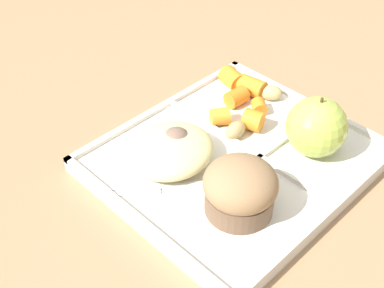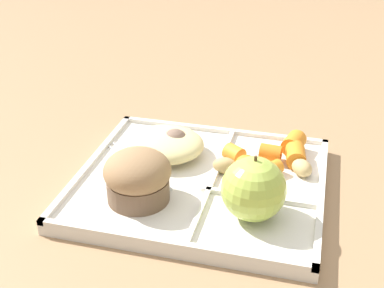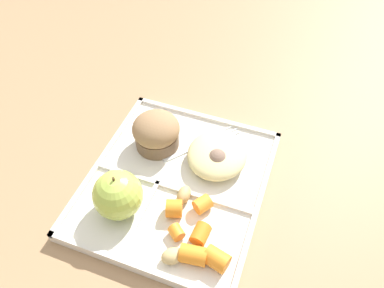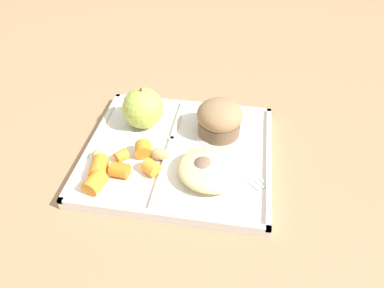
% 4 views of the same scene
% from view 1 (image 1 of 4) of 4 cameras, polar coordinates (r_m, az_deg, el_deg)
% --- Properties ---
extents(ground, '(6.00, 6.00, 0.00)m').
position_cam_1_polar(ground, '(0.66, 4.70, -2.24)').
color(ground, '#997551').
extents(lunch_tray, '(0.32, 0.28, 0.02)m').
position_cam_1_polar(lunch_tray, '(0.65, 4.77, -1.72)').
color(lunch_tray, silver).
rests_on(lunch_tray, ground).
extents(green_apple, '(0.08, 0.08, 0.08)m').
position_cam_1_polar(green_apple, '(0.64, 13.65, 1.85)').
color(green_apple, '#A8C14C').
rests_on(green_apple, lunch_tray).
extents(bran_muffin, '(0.08, 0.08, 0.07)m').
position_cam_1_polar(bran_muffin, '(0.56, 5.36, -4.99)').
color(bran_muffin, brown).
rests_on(bran_muffin, lunch_tray).
extents(carrot_slice_small, '(0.03, 0.04, 0.03)m').
position_cam_1_polar(carrot_slice_small, '(0.74, 6.65, 6.37)').
color(carrot_slice_small, orange).
rests_on(carrot_slice_small, lunch_tray).
extents(carrot_slice_center, '(0.03, 0.04, 0.03)m').
position_cam_1_polar(carrot_slice_center, '(0.76, 4.51, 7.25)').
color(carrot_slice_center, orange).
rests_on(carrot_slice_center, lunch_tray).
extents(carrot_slice_large, '(0.03, 0.03, 0.03)m').
position_cam_1_polar(carrot_slice_large, '(0.68, 6.81, 2.64)').
color(carrot_slice_large, orange).
rests_on(carrot_slice_large, lunch_tray).
extents(carrot_slice_back, '(0.03, 0.03, 0.02)m').
position_cam_1_polar(carrot_slice_back, '(0.69, 3.14, 3.05)').
color(carrot_slice_back, orange).
rests_on(carrot_slice_back, lunch_tray).
extents(carrot_slice_near_corner, '(0.03, 0.03, 0.02)m').
position_cam_1_polar(carrot_slice_near_corner, '(0.71, 7.47, 4.14)').
color(carrot_slice_near_corner, orange).
rests_on(carrot_slice_near_corner, lunch_tray).
extents(carrot_slice_diagonal, '(0.03, 0.03, 0.02)m').
position_cam_1_polar(carrot_slice_diagonal, '(0.72, 4.97, 5.20)').
color(carrot_slice_diagonal, orange).
rests_on(carrot_slice_diagonal, lunch_tray).
extents(potato_chunk_browned, '(0.04, 0.04, 0.02)m').
position_cam_1_polar(potato_chunk_browned, '(0.74, 8.77, 5.66)').
color(potato_chunk_browned, tan).
rests_on(potato_chunk_browned, lunch_tray).
extents(potato_chunk_small, '(0.03, 0.02, 0.02)m').
position_cam_1_polar(potato_chunk_small, '(0.67, 4.86, 1.52)').
color(potato_chunk_small, tan).
rests_on(potato_chunk_small, lunch_tray).
extents(egg_noodle_pile, '(0.11, 0.10, 0.04)m').
position_cam_1_polar(egg_noodle_pile, '(0.62, -2.40, -0.69)').
color(egg_noodle_pile, beige).
rests_on(egg_noodle_pile, lunch_tray).
extents(meatball_front, '(0.03, 0.03, 0.03)m').
position_cam_1_polar(meatball_front, '(0.63, -3.75, -0.42)').
color(meatball_front, brown).
rests_on(meatball_front, lunch_tray).
extents(meatball_center, '(0.03, 0.03, 0.03)m').
position_cam_1_polar(meatball_center, '(0.63, -3.64, -0.66)').
color(meatball_center, '#755B4C').
rests_on(meatball_center, lunch_tray).
extents(meatball_side, '(0.04, 0.04, 0.04)m').
position_cam_1_polar(meatball_side, '(0.63, -1.74, 0.18)').
color(meatball_side, '#755B4C').
rests_on(meatball_side, lunch_tray).
extents(meatball_back, '(0.03, 0.03, 0.03)m').
position_cam_1_polar(meatball_back, '(0.63, -4.41, -0.93)').
color(meatball_back, brown).
rests_on(meatball_back, lunch_tray).
extents(plastic_fork, '(0.13, 0.11, 0.00)m').
position_cam_1_polar(plastic_fork, '(0.60, -3.24, -4.72)').
color(plastic_fork, silver).
rests_on(plastic_fork, lunch_tray).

